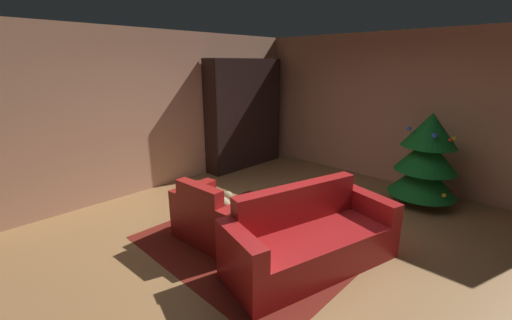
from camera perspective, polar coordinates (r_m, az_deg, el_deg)
ground_plane at (r=4.33m, az=3.78°, el=-13.74°), size 7.58×7.58×0.00m
wall_back at (r=6.56m, az=22.61°, el=8.20°), size 5.73×0.06×2.72m
wall_left at (r=6.02m, az=-17.17°, el=8.07°), size 0.06×6.43×2.72m
area_rug at (r=4.30m, az=0.09°, el=-13.84°), size 2.55×2.26×0.01m
bookshelf_unit at (r=7.05m, az=-1.36°, el=7.71°), size 0.38×1.85×2.26m
armchair_red at (r=4.20m, az=-7.17°, el=-10.17°), size 1.09×0.72×0.82m
couch_red at (r=3.76m, az=9.38°, el=-13.65°), size 1.25×2.09×0.87m
coffee_table at (r=4.15m, az=1.56°, el=-9.25°), size 0.75×0.75×0.41m
book_stack_on_table at (r=4.11m, az=1.62°, el=-8.44°), size 0.20×0.16×0.07m
bottle_on_table at (r=4.16m, az=4.21°, el=-6.88°), size 0.06×0.06×0.30m
decorated_tree at (r=5.71m, az=27.58°, el=0.26°), size 1.01×1.01×1.47m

